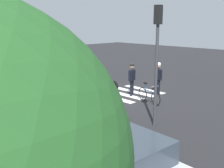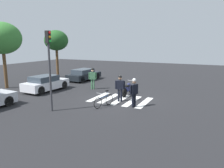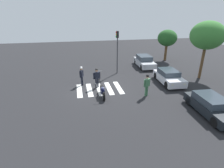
{
  "view_description": "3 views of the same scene",
  "coord_description": "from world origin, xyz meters",
  "px_view_note": "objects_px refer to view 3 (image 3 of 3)",
  "views": [
    {
      "loc": [
        -10.45,
        11.17,
        4.06
      ],
      "look_at": [
        -0.19,
        1.16,
        0.84
      ],
      "focal_mm": 44.21,
      "sensor_mm": 36.0,
      "label": 1
    },
    {
      "loc": [
        -13.57,
        -5.92,
        3.99
      ],
      "look_at": [
        0.19,
        0.77,
        1.05
      ],
      "focal_mm": 34.13,
      "sensor_mm": 36.0,
      "label": 2
    },
    {
      "loc": [
        14.61,
        -1.89,
        6.44
      ],
      "look_at": [
        0.84,
        1.0,
        0.74
      ],
      "focal_mm": 28.16,
      "sensor_mm": 36.0,
      "label": 3
    }
  ],
  "objects_px": {
    "pedestrian_bystander": "(147,84)",
    "car_white_van": "(169,77)",
    "officer_by_motorcycle": "(97,76)",
    "traffic_light_pole": "(117,46)",
    "leaning_bicycle": "(99,78)",
    "police_motorcycle": "(102,91)",
    "car_silver_sedan": "(144,61)",
    "officer_on_foot": "(82,74)",
    "car_black_suv": "(211,106)"
  },
  "relations": [
    {
      "from": "police_motorcycle",
      "to": "car_silver_sedan",
      "type": "distance_m",
      "value": 10.11
    },
    {
      "from": "car_silver_sedan",
      "to": "traffic_light_pole",
      "type": "xyz_separation_m",
      "value": [
        1.89,
        -4.05,
        2.43
      ]
    },
    {
      "from": "car_silver_sedan",
      "to": "officer_by_motorcycle",
      "type": "bearing_deg",
      "value": -50.65
    },
    {
      "from": "leaning_bicycle",
      "to": "car_white_van",
      "type": "relative_size",
      "value": 0.44
    },
    {
      "from": "officer_on_foot",
      "to": "car_white_van",
      "type": "distance_m",
      "value": 8.46
    },
    {
      "from": "car_silver_sedan",
      "to": "car_black_suv",
      "type": "relative_size",
      "value": 1.0
    },
    {
      "from": "pedestrian_bystander",
      "to": "car_black_suv",
      "type": "relative_size",
      "value": 0.44
    },
    {
      "from": "police_motorcycle",
      "to": "car_silver_sedan",
      "type": "relative_size",
      "value": 0.5
    },
    {
      "from": "car_black_suv",
      "to": "leaning_bicycle",
      "type": "bearing_deg",
      "value": -139.6
    },
    {
      "from": "police_motorcycle",
      "to": "officer_on_foot",
      "type": "bearing_deg",
      "value": -151.67
    },
    {
      "from": "officer_by_motorcycle",
      "to": "pedestrian_bystander",
      "type": "bearing_deg",
      "value": 55.06
    },
    {
      "from": "police_motorcycle",
      "to": "car_white_van",
      "type": "height_order",
      "value": "car_white_van"
    },
    {
      "from": "car_white_van",
      "to": "car_silver_sedan",
      "type": "bearing_deg",
      "value": -178.16
    },
    {
      "from": "traffic_light_pole",
      "to": "leaning_bicycle",
      "type": "bearing_deg",
      "value": -47.5
    },
    {
      "from": "officer_on_foot",
      "to": "police_motorcycle",
      "type": "bearing_deg",
      "value": 28.33
    },
    {
      "from": "officer_on_foot",
      "to": "officer_by_motorcycle",
      "type": "height_order",
      "value": "officer_by_motorcycle"
    },
    {
      "from": "officer_by_motorcycle",
      "to": "car_silver_sedan",
      "type": "xyz_separation_m",
      "value": [
        -5.61,
        6.85,
        -0.42
      ]
    },
    {
      "from": "police_motorcycle",
      "to": "traffic_light_pole",
      "type": "height_order",
      "value": "traffic_light_pole"
    },
    {
      "from": "pedestrian_bystander",
      "to": "police_motorcycle",
      "type": "bearing_deg",
      "value": -100.3
    },
    {
      "from": "car_silver_sedan",
      "to": "car_white_van",
      "type": "relative_size",
      "value": 1.07
    },
    {
      "from": "pedestrian_bystander",
      "to": "car_black_suv",
      "type": "distance_m",
      "value": 4.82
    },
    {
      "from": "car_white_van",
      "to": "police_motorcycle",
      "type": "bearing_deg",
      "value": -76.35
    },
    {
      "from": "leaning_bicycle",
      "to": "traffic_light_pole",
      "type": "xyz_separation_m",
      "value": [
        -2.16,
        2.36,
        2.72
      ]
    },
    {
      "from": "officer_by_motorcycle",
      "to": "traffic_light_pole",
      "type": "relative_size",
      "value": 0.4
    },
    {
      "from": "leaning_bicycle",
      "to": "car_black_suv",
      "type": "xyz_separation_m",
      "value": [
        7.75,
        6.59,
        0.22
      ]
    },
    {
      "from": "police_motorcycle",
      "to": "pedestrian_bystander",
      "type": "bearing_deg",
      "value": 79.7
    },
    {
      "from": "officer_by_motorcycle",
      "to": "car_black_suv",
      "type": "xyz_separation_m",
      "value": [
        6.18,
        7.03,
        -0.49
      ]
    },
    {
      "from": "leaning_bicycle",
      "to": "car_white_van",
      "type": "bearing_deg",
      "value": 73.97
    },
    {
      "from": "officer_by_motorcycle",
      "to": "car_white_van",
      "type": "xyz_separation_m",
      "value": [
        0.33,
        7.04,
        -0.45
      ]
    },
    {
      "from": "officer_by_motorcycle",
      "to": "car_silver_sedan",
      "type": "relative_size",
      "value": 0.44
    },
    {
      "from": "car_silver_sedan",
      "to": "car_white_van",
      "type": "distance_m",
      "value": 5.95
    },
    {
      "from": "pedestrian_bystander",
      "to": "car_white_van",
      "type": "bearing_deg",
      "value": 125.42
    },
    {
      "from": "officer_by_motorcycle",
      "to": "car_white_van",
      "type": "height_order",
      "value": "officer_by_motorcycle"
    },
    {
      "from": "leaning_bicycle",
      "to": "traffic_light_pole",
      "type": "height_order",
      "value": "traffic_light_pole"
    },
    {
      "from": "officer_on_foot",
      "to": "traffic_light_pole",
      "type": "height_order",
      "value": "traffic_light_pole"
    },
    {
      "from": "car_black_suv",
      "to": "traffic_light_pole",
      "type": "relative_size",
      "value": 0.91
    },
    {
      "from": "officer_on_foot",
      "to": "pedestrian_bystander",
      "type": "bearing_deg",
      "value": 55.75
    },
    {
      "from": "police_motorcycle",
      "to": "car_white_van",
      "type": "distance_m",
      "value": 7.04
    },
    {
      "from": "police_motorcycle",
      "to": "car_black_suv",
      "type": "distance_m",
      "value": 8.01
    },
    {
      "from": "police_motorcycle",
      "to": "officer_by_motorcycle",
      "type": "height_order",
      "value": "officer_by_motorcycle"
    },
    {
      "from": "police_motorcycle",
      "to": "traffic_light_pole",
      "type": "relative_size",
      "value": 0.46
    },
    {
      "from": "police_motorcycle",
      "to": "officer_on_foot",
      "type": "height_order",
      "value": "officer_on_foot"
    },
    {
      "from": "traffic_light_pole",
      "to": "pedestrian_bystander",
      "type": "bearing_deg",
      "value": 8.85
    },
    {
      "from": "car_white_van",
      "to": "pedestrian_bystander",
      "type": "bearing_deg",
      "value": -54.58
    },
    {
      "from": "car_black_suv",
      "to": "traffic_light_pole",
      "type": "height_order",
      "value": "traffic_light_pole"
    },
    {
      "from": "car_black_suv",
      "to": "pedestrian_bystander",
      "type": "bearing_deg",
      "value": -137.47
    },
    {
      "from": "leaning_bicycle",
      "to": "officer_by_motorcycle",
      "type": "bearing_deg",
      "value": -15.58
    },
    {
      "from": "car_white_van",
      "to": "officer_on_foot",
      "type": "bearing_deg",
      "value": -97.94
    },
    {
      "from": "leaning_bicycle",
      "to": "car_silver_sedan",
      "type": "distance_m",
      "value": 7.59
    },
    {
      "from": "police_motorcycle",
      "to": "officer_by_motorcycle",
      "type": "xyz_separation_m",
      "value": [
        -1.99,
        -0.2,
        0.62
      ]
    }
  ]
}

